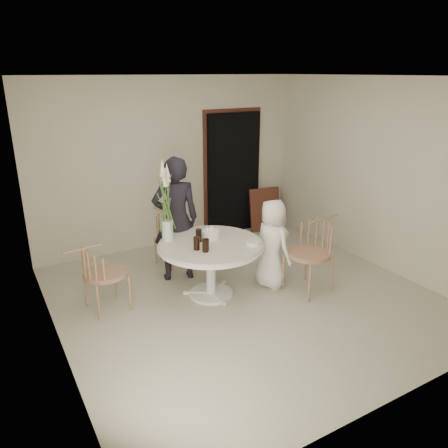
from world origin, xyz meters
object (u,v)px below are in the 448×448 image
girl (176,219)px  boy (272,244)px  table (211,251)px  birthday_cake (211,234)px  chair_left (95,269)px  flower_vase (166,203)px  chair_right (316,244)px  chair_far (168,229)px

girl → boy: (0.99, -0.86, -0.26)m
table → birthday_cake: size_ratio=5.90×
chair_left → girl: 1.30m
boy → birthday_cake: 0.83m
table → boy: 0.85m
table → girl: 0.75m
boy → flower_vase: 1.49m
girl → flower_vase: bearing=66.9°
birthday_cake → girl: bearing=112.4°
chair_right → girl: (-1.46, 1.19, 0.23)m
birthday_cake → flower_vase: size_ratio=0.22×
table → boy: bearing=-11.5°
boy → chair_right: bearing=-130.5°
chair_far → birthday_cake: 1.16m
chair_right → chair_left: chair_right is taller
girl → birthday_cake: bearing=126.9°
table → chair_far: size_ratio=1.66×
chair_left → boy: size_ratio=0.72×
boy → birthday_cake: bearing=62.6°
chair_far → girl: size_ratio=0.47×
chair_right → flower_vase: size_ratio=0.93×
boy → flower_vase: (-1.26, 0.52, 0.62)m
birthday_cake → flower_vase: flower_vase is taller
table → chair_far: chair_far is taller
boy → birthday_cake: boy is taller
chair_left → birthday_cake: (1.44, -0.19, 0.22)m
chair_right → chair_left: (-2.67, 0.81, -0.07)m
chair_right → girl: 1.89m
chair_far → birthday_cake: birthday_cake is taller
table → birthday_cake: (0.07, 0.13, 0.17)m
chair_right → boy: boy is taller
table → chair_right: size_ratio=1.37×
chair_left → flower_vase: (0.94, 0.03, 0.66)m
boy → girl: bearing=43.1°
birthday_cake → flower_vase: (-0.50, 0.22, 0.44)m
girl → birthday_cake: 0.61m
chair_right → birthday_cake: size_ratio=4.31×
chair_far → girl: (-0.10, -0.56, 0.34)m
chair_right → birthday_cake: 1.38m
chair_left → girl: size_ratio=0.50×
chair_far → chair_right: bearing=-66.8°
boy → birthday_cake: (-0.76, 0.30, 0.18)m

